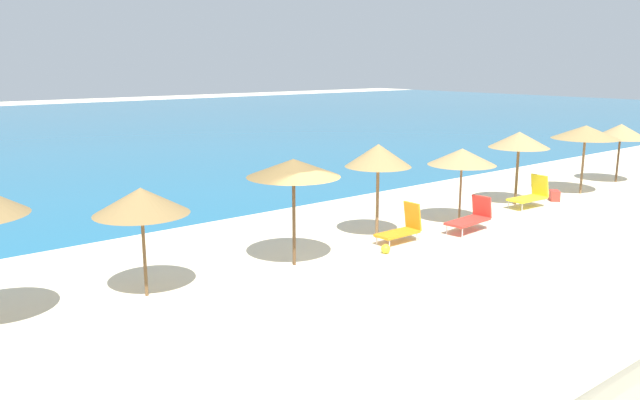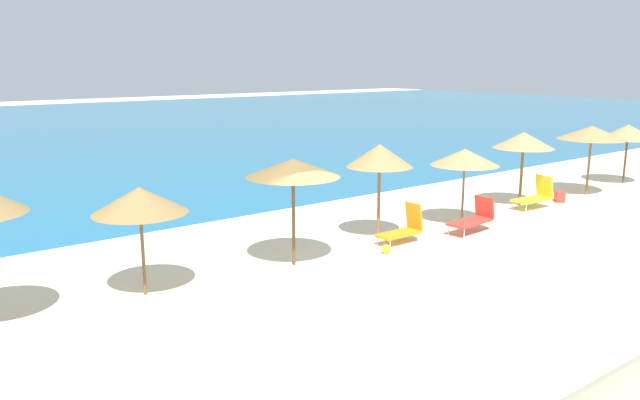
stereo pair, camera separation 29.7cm
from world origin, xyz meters
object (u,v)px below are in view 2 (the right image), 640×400
Objects in this scene: beach_umbrella_10 at (628,132)px; beach_ball at (386,249)px; beach_umbrella_8 at (524,140)px; beach_umbrella_9 at (592,133)px; beach_umbrella_4 at (140,200)px; beach_umbrella_6 at (380,156)px; lounge_chair_3 at (535,195)px; beach_umbrella_5 at (293,168)px; lounge_chair_1 at (404,228)px; lounge_chair_2 at (474,218)px; beach_umbrella_7 at (465,157)px; cooler_box at (560,197)px.

beach_ball is (-15.13, -1.11, -2.06)m from beach_umbrella_10.
beach_umbrella_9 is (3.69, -0.49, 0.06)m from beach_umbrella_8.
beach_umbrella_4 reaches higher than beach_ball.
beach_umbrella_6 reaches higher than beach_umbrella_4.
beach_umbrella_5 is at bearing 93.21° from lounge_chair_3.
lounge_chair_1 is at bearing 95.24° from lounge_chair_3.
beach_ball is (-3.70, -0.01, -0.30)m from lounge_chair_2.
lounge_chair_1 is 1.33m from beach_ball.
beach_umbrella_9 is (14.13, 0.02, -0.08)m from beach_umbrella_5.
beach_umbrella_9 reaches higher than beach_umbrella_7.
beach_umbrella_7 is at bearing -33.34° from lounge_chair_2.
lounge_chair_2 is 3.17× the size of cooler_box.
lounge_chair_1 is at bearing -4.54° from beach_umbrella_4.
beach_umbrella_5 reaches higher than beach_ball.
beach_umbrella_10 is at bearing -0.71° from beach_umbrella_6.
beach_umbrella_9 is 3.52m from beach_umbrella_10.
beach_umbrella_10 is at bearing 1.46° from beach_umbrella_7.
beach_ball is at bearing -175.82° from beach_umbrella_10.
cooler_box is at bearing -85.42° from lounge_chair_3.
beach_umbrella_8 is 2.81m from cooler_box.
beach_umbrella_4 is at bearing 178.41° from beach_umbrella_7.
beach_umbrella_9 is 1.59× the size of lounge_chair_2.
beach_umbrella_5 is at bearing 162.60° from beach_ball.
beach_umbrella_8 is at bearing 2.82° from beach_umbrella_5.
beach_umbrella_6 is 14.22m from beach_umbrella_10.
lounge_chair_1 is (3.70, -0.27, -2.08)m from beach_umbrella_5.
beach_ball is at bearing -9.98° from beach_umbrella_4.
beach_umbrella_4 reaches higher than cooler_box.
lounge_chair_3 is at bearing -85.23° from lounge_chair_2.
beach_ball is at bearing -175.59° from cooler_box.
beach_umbrella_7 is at bearing 0.36° from beach_umbrella_5.
beach_umbrella_7 reaches higher than lounge_chair_2.
beach_umbrella_10 is at bearing -87.84° from lounge_chair_1.
beach_umbrella_5 reaches higher than lounge_chair_2.
beach_umbrella_8 is at bearing -77.62° from lounge_chair_2.
beach_umbrella_8 is at bearing 10.16° from lounge_chair_3.
cooler_box is (12.14, -0.04, -2.31)m from beach_umbrella_5.
beach_umbrella_4 is at bearing 178.66° from cooler_box.
lounge_chair_1 is 2.56m from lounge_chair_2.
beach_umbrella_10 reaches higher than beach_ball.
cooler_box is at bearing -176.22° from beach_umbrella_10.
beach_umbrella_6 is 1.11× the size of beach_umbrella_10.
beach_ball is at bearing 98.69° from lounge_chair_3.
beach_umbrella_10 is (17.63, 0.32, -0.32)m from beach_umbrella_5.
lounge_chair_1 reaches higher than beach_ball.
beach_umbrella_5 reaches higher than beach_umbrella_7.
beach_umbrella_8 is at bearing -83.66° from lounge_chair_1.
beach_umbrella_5 is 1.97× the size of lounge_chair_1.
cooler_box is at bearing 4.41° from beach_ball.
lounge_chair_1 is at bearing 73.99° from lounge_chair_2.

